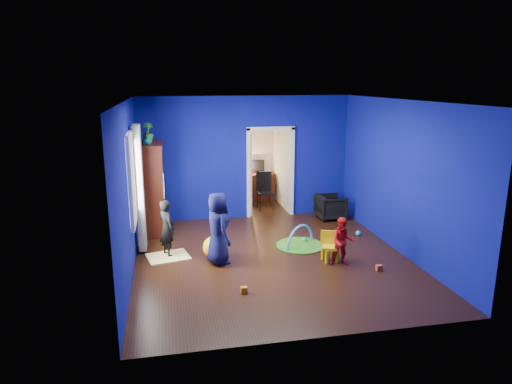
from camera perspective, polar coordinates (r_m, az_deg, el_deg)
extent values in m
cube|color=black|center=(8.61, 1.98, -8.31)|extent=(5.00, 5.50, 0.01)
cube|color=white|center=(7.99, 2.16, 11.34)|extent=(5.00, 5.50, 0.01)
cube|color=navy|center=(10.82, -1.30, 4.27)|extent=(5.00, 0.02, 2.90)
cube|color=navy|center=(5.64, 8.53, -4.88)|extent=(5.00, 0.02, 2.90)
cube|color=navy|center=(7.99, -15.65, 0.33)|extent=(0.02, 5.50, 2.90)
cube|color=navy|center=(9.08, 17.62, 1.77)|extent=(0.02, 5.50, 2.90)
imported|color=black|center=(11.07, 9.31, -1.85)|extent=(0.66, 0.64, 0.58)
imported|color=black|center=(8.72, -11.09, -4.47)|extent=(0.42, 0.47, 1.09)
imported|color=#10193C|center=(8.23, -4.80, -4.56)|extent=(0.59, 0.74, 1.32)
imported|color=red|center=(8.33, 10.77, -6.10)|extent=(0.49, 0.41, 0.88)
imported|color=#0C5B60|center=(9.60, -13.41, 6.29)|extent=(0.17, 0.17, 0.18)
imported|color=#328B35|center=(10.10, -13.35, 7.30)|extent=(0.30, 0.30, 0.41)
cube|color=#41170A|center=(10.08, -13.02, 0.48)|extent=(0.58, 1.14, 1.96)
cube|color=silver|center=(10.07, -12.80, 0.71)|extent=(0.46, 0.70, 0.54)
cube|color=#F2E07A|center=(8.80, -10.92, -7.96)|extent=(0.86, 0.75, 0.03)
sphere|color=yellow|center=(8.60, -5.27, -6.90)|extent=(0.42, 0.42, 0.42)
cube|color=yellow|center=(8.52, 9.27, -6.95)|extent=(0.35, 0.35, 0.50)
cylinder|color=green|center=(9.27, 5.53, -6.66)|extent=(0.96, 0.96, 0.03)
torus|color=#3F8CD8|center=(9.26, 5.53, -6.62)|extent=(0.72, 0.55, 0.86)
cube|color=white|center=(8.31, -15.43, 1.56)|extent=(0.03, 0.95, 1.55)
cube|color=slate|center=(8.90, -14.34, 0.44)|extent=(0.14, 0.42, 2.40)
cube|color=white|center=(11.02, 1.79, 2.32)|extent=(1.16, 0.10, 2.10)
cube|color=#3D140A|center=(12.60, 0.22, 0.65)|extent=(0.88, 0.44, 0.75)
cube|color=black|center=(12.60, 0.11, 3.32)|extent=(0.40, 0.05, 0.32)
sphere|color=#FFD88C|center=(12.49, -1.09, 3.13)|extent=(0.14, 0.14, 0.14)
cube|color=black|center=(11.67, 1.16, 0.00)|extent=(0.40, 0.40, 0.92)
cube|color=white|center=(12.44, 0.12, 8.16)|extent=(0.88, 0.24, 0.04)
cube|color=#D75023|center=(8.36, 15.12, -9.14)|extent=(0.10, 0.08, 0.10)
sphere|color=#29A5ED|center=(10.06, 12.65, -5.01)|extent=(0.11, 0.11, 0.11)
cube|color=orange|center=(7.30, -1.51, -12.13)|extent=(0.10, 0.08, 0.10)
sphere|color=green|center=(9.49, 6.07, -5.91)|extent=(0.11, 0.11, 0.11)
cube|color=#BC46AC|center=(9.41, 8.59, -6.18)|extent=(0.10, 0.08, 0.10)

